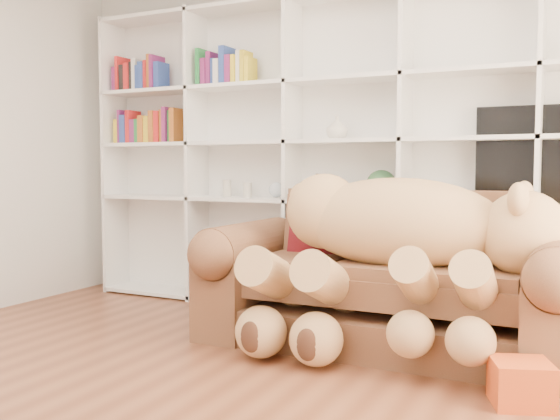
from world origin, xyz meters
The scene contains 12 objects.
wall_back centered at (0.00, 2.50, 1.35)m, with size 5.00×0.02×2.70m, color white.
bookshelf centered at (-0.24, 2.36, 1.31)m, with size 4.43×0.35×2.40m.
sofa centered at (0.52, 1.66, 0.36)m, with size 2.28×0.98×0.96m.
teddy_bear centered at (0.61, 1.47, 0.68)m, with size 1.82×0.97×1.05m.
throw_pillow centered at (0.00, 1.82, 0.69)m, with size 0.41×0.13×0.41m, color maroon.
gift_box centered at (1.36, 0.97, 0.11)m, with size 0.26×0.25×0.21m, color #CA4A1B.
picture_frame centered at (-0.18, 2.30, 0.97)m, with size 0.15×0.03×0.18m, color brown.
green_vase centered at (0.27, 2.30, 0.98)m, with size 0.22×0.22×0.22m, color #2C5632.
figurine_tall centered at (-1.04, 2.30, 0.93)m, with size 0.07×0.07×0.14m, color beige.
figurine_short centered at (-0.84, 2.30, 0.92)m, with size 0.07×0.07×0.12m, color beige.
snow_globe centered at (-0.58, 2.30, 0.93)m, with size 0.12×0.12×0.12m, color silver.
shelf_vase centered at (-0.08, 2.30, 1.40)m, with size 0.16×0.16×0.17m, color beige.
Camera 1 is at (1.61, -2.06, 1.11)m, focal length 40.00 mm.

